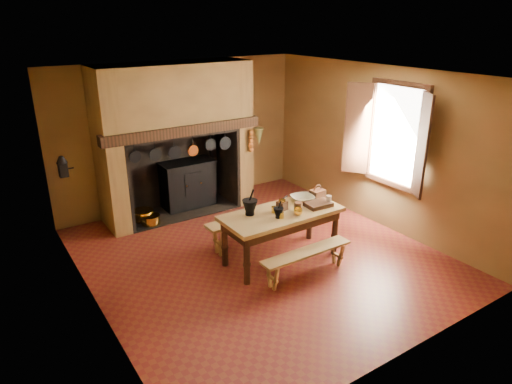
% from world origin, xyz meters
% --- Properties ---
extents(floor, '(5.50, 5.50, 0.00)m').
position_xyz_m(floor, '(0.00, 0.00, 0.00)').
color(floor, maroon).
rests_on(floor, ground).
extents(ceiling, '(5.50, 5.50, 0.00)m').
position_xyz_m(ceiling, '(0.00, 0.00, 2.80)').
color(ceiling, silver).
rests_on(ceiling, back_wall).
extents(back_wall, '(5.00, 0.02, 2.80)m').
position_xyz_m(back_wall, '(0.00, 2.75, 1.40)').
color(back_wall, olive).
rests_on(back_wall, floor).
extents(wall_left, '(0.02, 5.50, 2.80)m').
position_xyz_m(wall_left, '(-2.50, 0.00, 1.40)').
color(wall_left, olive).
rests_on(wall_left, floor).
extents(wall_right, '(0.02, 5.50, 2.80)m').
position_xyz_m(wall_right, '(2.50, 0.00, 1.40)').
color(wall_right, olive).
rests_on(wall_right, floor).
extents(wall_front, '(5.00, 0.02, 2.80)m').
position_xyz_m(wall_front, '(0.00, -2.75, 1.40)').
color(wall_front, olive).
rests_on(wall_front, floor).
extents(chimney_breast, '(2.95, 0.96, 2.80)m').
position_xyz_m(chimney_breast, '(-0.30, 2.31, 1.81)').
color(chimney_breast, olive).
rests_on(chimney_breast, floor).
extents(iron_range, '(1.12, 0.55, 1.60)m').
position_xyz_m(iron_range, '(-0.04, 2.45, 0.48)').
color(iron_range, black).
rests_on(iron_range, floor).
extents(hearth_pans, '(0.51, 0.62, 0.20)m').
position_xyz_m(hearth_pans, '(-1.05, 2.22, 0.09)').
color(hearth_pans, gold).
rests_on(hearth_pans, floor).
extents(hanging_pans, '(1.92, 0.29, 0.27)m').
position_xyz_m(hanging_pans, '(-0.34, 1.81, 1.36)').
color(hanging_pans, black).
rests_on(hanging_pans, chimney_breast).
extents(onion_string, '(0.12, 0.10, 0.46)m').
position_xyz_m(onion_string, '(1.00, 1.79, 1.33)').
color(onion_string, '#B55E21').
rests_on(onion_string, chimney_breast).
extents(herb_bunch, '(0.20, 0.20, 0.35)m').
position_xyz_m(herb_bunch, '(1.18, 1.79, 1.38)').
color(herb_bunch, brown).
rests_on(herb_bunch, chimney_breast).
extents(window, '(0.39, 1.75, 1.76)m').
position_xyz_m(window, '(2.35, -0.40, 1.70)').
color(window, white).
rests_on(window, wall_right).
extents(wall_coffee_mill, '(0.23, 0.16, 0.31)m').
position_xyz_m(wall_coffee_mill, '(-2.42, 1.55, 1.52)').
color(wall_coffee_mill, black).
rests_on(wall_coffee_mill, wall_left).
extents(work_table, '(1.85, 0.82, 0.80)m').
position_xyz_m(work_table, '(0.23, -0.27, 0.67)').
color(work_table, tan).
rests_on(work_table, floor).
extents(bench_front, '(1.47, 0.26, 0.41)m').
position_xyz_m(bench_front, '(0.23, -0.88, 0.31)').
color(bench_front, tan).
rests_on(bench_front, floor).
extents(bench_back, '(1.82, 0.32, 0.51)m').
position_xyz_m(bench_back, '(0.23, 0.39, 0.38)').
color(bench_back, tan).
rests_on(bench_back, floor).
extents(mortar_large, '(0.23, 0.23, 0.39)m').
position_xyz_m(mortar_large, '(-0.23, -0.09, 0.93)').
color(mortar_large, black).
rests_on(mortar_large, work_table).
extents(mortar_small, '(0.15, 0.15, 0.26)m').
position_xyz_m(mortar_small, '(0.05, -0.42, 0.89)').
color(mortar_small, black).
rests_on(mortar_small, work_table).
extents(coffee_grinder, '(0.19, 0.16, 0.21)m').
position_xyz_m(coffee_grinder, '(0.28, -0.20, 0.88)').
color(coffee_grinder, '#321C10').
rests_on(coffee_grinder, work_table).
extents(brass_mug_a, '(0.08, 0.08, 0.09)m').
position_xyz_m(brass_mug_a, '(0.08, -0.45, 0.85)').
color(brass_mug_a, gold).
rests_on(brass_mug_a, work_table).
extents(brass_mug_b, '(0.11, 0.11, 0.09)m').
position_xyz_m(brass_mug_b, '(0.12, -0.23, 0.85)').
color(brass_mug_b, gold).
rests_on(brass_mug_b, work_table).
extents(mixing_bowl, '(0.41, 0.41, 0.09)m').
position_xyz_m(mixing_bowl, '(0.75, -0.10, 0.85)').
color(mixing_bowl, '#B8B58E').
rests_on(mixing_bowl, work_table).
extents(stoneware_crock, '(0.13, 0.13, 0.14)m').
position_xyz_m(stoneware_crock, '(0.44, -0.38, 0.87)').
color(stoneware_crock, '#4F2C1D').
rests_on(stoneware_crock, work_table).
extents(glass_jar, '(0.10, 0.10, 0.15)m').
position_xyz_m(glass_jar, '(1.00, -0.44, 0.88)').
color(glass_jar, beige).
rests_on(glass_jar, work_table).
extents(wicker_basket, '(0.25, 0.19, 0.22)m').
position_xyz_m(wicker_basket, '(1.05, -0.12, 0.87)').
color(wicker_basket, '#552B19').
rests_on(wicker_basket, work_table).
extents(wooden_tray, '(0.41, 0.30, 0.07)m').
position_xyz_m(wooden_tray, '(0.82, -0.41, 0.83)').
color(wooden_tray, '#321C10').
rests_on(wooden_tray, work_table).
extents(brass_cup, '(0.16, 0.16, 0.10)m').
position_xyz_m(brass_cup, '(0.36, -0.48, 0.85)').
color(brass_cup, gold).
rests_on(brass_cup, work_table).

